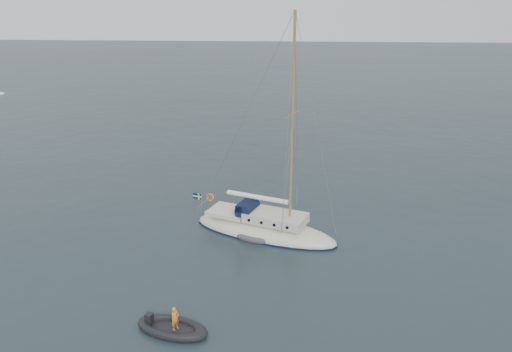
{
  "coord_description": "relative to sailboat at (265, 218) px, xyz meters",
  "views": [
    {
      "loc": [
        -0.28,
        -29.45,
        15.23
      ],
      "look_at": [
        -2.26,
        0.0,
        4.49
      ],
      "focal_mm": 35.0,
      "sensor_mm": 36.0,
      "label": 1
    }
  ],
  "objects": [
    {
      "name": "ground",
      "position": [
        1.74,
        -0.96,
        -1.14
      ],
      "size": [
        300.0,
        300.0,
        0.0
      ],
      "primitive_type": "plane",
      "color": "black",
      "rests_on": "ground"
    },
    {
      "name": "dinghy",
      "position": [
        -0.61,
        -0.87,
        -0.95
      ],
      "size": [
        3.03,
        1.37,
        0.43
      ],
      "rotation": [
        0.0,
        0.0,
        -0.35
      ],
      "color": "#505055",
      "rests_on": "ground"
    },
    {
      "name": "sailboat",
      "position": [
        0.0,
        0.0,
        0.0
      ],
      "size": [
        10.61,
        3.18,
        15.12
      ],
      "rotation": [
        0.0,
        0.0,
        -0.36
      ],
      "color": "beige",
      "rests_on": "ground"
    },
    {
      "name": "rib",
      "position": [
        -3.92,
        -10.75,
        -0.92
      ],
      "size": [
        3.67,
        1.67,
        1.39
      ],
      "rotation": [
        0.0,
        0.0,
        -0.25
      ],
      "color": "black",
      "rests_on": "ground"
    }
  ]
}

